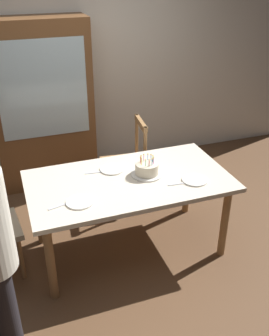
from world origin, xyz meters
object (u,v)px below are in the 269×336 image
at_px(birthday_cake, 147,169).
at_px(plate_near_guest, 195,180).
at_px(china_cabinet, 43,106).
at_px(plate_far_side, 112,169).
at_px(chair_spindle_back, 125,164).
at_px(plate_near_celebrant, 80,202).
at_px(dining_table, 129,188).

xyz_separation_m(birthday_cake, plate_near_guest, (0.35, -0.24, -0.05)).
bearing_deg(china_cabinet, plate_far_side, -73.15).
distance_m(plate_near_guest, china_cabinet, 2.05).
bearing_deg(chair_spindle_back, plate_near_guest, -73.54).
relative_size(plate_near_celebrant, chair_spindle_back, 0.23).
relative_size(plate_near_guest, china_cabinet, 0.12).
bearing_deg(plate_near_guest, plate_far_side, 145.23).
height_order(plate_near_guest, china_cabinet, china_cabinet).
height_order(birthday_cake, plate_near_celebrant, birthday_cake).
bearing_deg(chair_spindle_back, plate_far_side, -118.64).
xyz_separation_m(plate_near_celebrant, plate_far_side, (0.39, 0.42, 0.00)).
relative_size(dining_table, chair_spindle_back, 1.83).
bearing_deg(china_cabinet, dining_table, -72.38).
relative_size(birthday_cake, chair_spindle_back, 0.29).
height_order(plate_near_celebrant, plate_far_side, same).
bearing_deg(plate_near_guest, china_cabinet, 119.88).
relative_size(birthday_cake, plate_near_celebrant, 1.27).
xyz_separation_m(chair_spindle_back, china_cabinet, (-0.72, 0.77, 0.49)).
height_order(dining_table, plate_far_side, plate_far_side).
distance_m(birthday_cake, china_cabinet, 1.68).
xyz_separation_m(dining_table, china_cabinet, (-0.49, 1.56, 0.29)).
bearing_deg(chair_spindle_back, birthday_cake, -93.98).
bearing_deg(dining_table, birthday_cake, 8.39).
relative_size(dining_table, plate_near_guest, 7.90).
distance_m(dining_table, plate_near_celebrant, 0.53).
relative_size(plate_near_celebrant, plate_near_guest, 1.00).
relative_size(plate_near_guest, chair_spindle_back, 0.23).
relative_size(plate_far_side, plate_near_guest, 1.00).
height_order(dining_table, birthday_cake, birthday_cake).
xyz_separation_m(birthday_cake, chair_spindle_back, (0.05, 0.76, -0.34)).
bearing_deg(plate_near_celebrant, chair_spindle_back, 54.74).
height_order(plate_near_guest, chair_spindle_back, chair_spindle_back).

